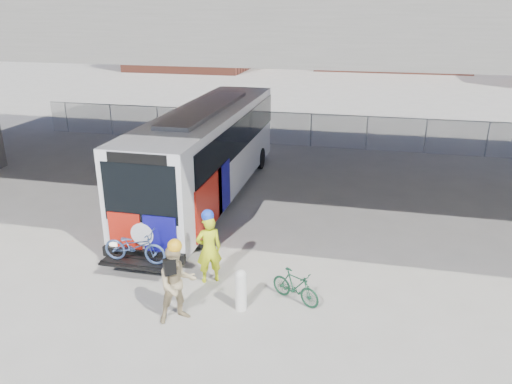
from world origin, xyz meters
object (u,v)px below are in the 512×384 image
(cyclist_tan, at_px, (177,283))
(bike_parked, at_px, (295,286))
(bus, at_px, (208,147))
(bollard, at_px, (241,288))
(cyclist_hivis, at_px, (209,247))

(cyclist_tan, xyz_separation_m, bike_parked, (2.67, 1.44, -0.58))
(bus, bearing_deg, cyclist_tan, -76.83)
(bus, height_order, bollard, bus)
(bollard, distance_m, cyclist_hivis, 1.74)
(bollard, bearing_deg, cyclist_hivis, 136.31)
(bus, relative_size, cyclist_tan, 5.91)
(bollard, height_order, bike_parked, bollard)
(bus, distance_m, bollard, 8.31)
(cyclist_hivis, bearing_deg, cyclist_tan, 53.67)
(bike_parked, bearing_deg, cyclist_tan, 146.79)
(cyclist_hivis, distance_m, bike_parked, 2.62)
(cyclist_tan, distance_m, bike_parked, 3.09)
(bollard, bearing_deg, bus, 113.88)
(cyclist_tan, bearing_deg, bus, 65.31)
(cyclist_hivis, xyz_separation_m, bike_parked, (2.50, -0.49, -0.60))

